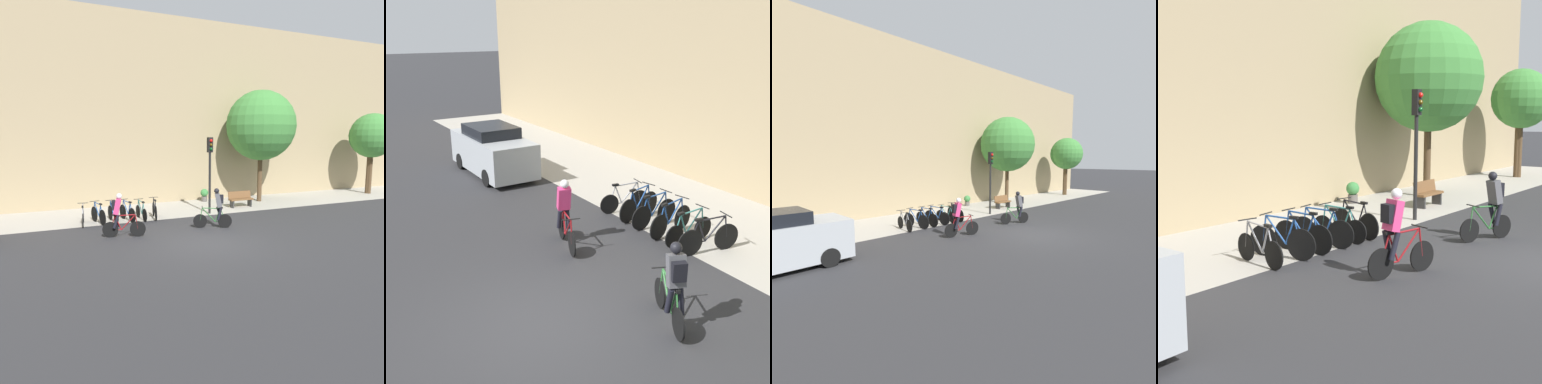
{
  "view_description": "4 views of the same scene",
  "coord_description": "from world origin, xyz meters",
  "views": [
    {
      "loc": [
        -6.04,
        -12.07,
        3.94
      ],
      "look_at": [
        0.49,
        2.55,
        1.56
      ],
      "focal_mm": 35.0,
      "sensor_mm": 36.0,
      "label": 1
    },
    {
      "loc": [
        6.97,
        -3.65,
        5.35
      ],
      "look_at": [
        -2.41,
        2.36,
        1.51
      ],
      "focal_mm": 45.0,
      "sensor_mm": 36.0,
      "label": 2
    },
    {
      "loc": [
        -11.81,
        -7.28,
        3.42
      ],
      "look_at": [
        -0.35,
        4.32,
        1.66
      ],
      "focal_mm": 28.0,
      "sensor_mm": 36.0,
      "label": 3
    },
    {
      "loc": [
        -11.38,
        -3.22,
        3.11
      ],
      "look_at": [
        -1.86,
        4.02,
        1.42
      ],
      "focal_mm": 50.0,
      "sensor_mm": 36.0,
      "label": 4
    }
  ],
  "objects": [
    {
      "name": "traffic_light_pole",
      "position": [
        2.52,
        4.86,
        2.69
      ],
      "size": [
        0.26,
        0.3,
        3.9
      ],
      "color": "black",
      "rests_on": "ground"
    },
    {
      "name": "cyclist_grey",
      "position": [
        1.42,
        1.98,
        0.95
      ],
      "size": [
        1.55,
        0.76,
        1.74
      ],
      "color": "black",
      "rests_on": "ground"
    },
    {
      "name": "parked_bike_0",
      "position": [
        -3.81,
        4.93,
        0.38
      ],
      "size": [
        0.46,
        1.62,
        0.94
      ],
      "color": "black",
      "rests_on": "ground"
    },
    {
      "name": "street_tree_2",
      "position": [
        15.78,
        6.49,
        3.99
      ],
      "size": [
        3.01,
        3.01,
        5.52
      ],
      "color": "#4C3823",
      "rests_on": "ground"
    },
    {
      "name": "parked_bike_2",
      "position": [
        -2.46,
        4.93,
        0.41
      ],
      "size": [
        0.46,
        1.68,
        0.98
      ],
      "color": "black",
      "rests_on": "ground"
    },
    {
      "name": "parked_bike_5",
      "position": [
        -0.44,
        4.93,
        0.41
      ],
      "size": [
        0.52,
        1.72,
        0.98
      ],
      "color": "black",
      "rests_on": "ground"
    },
    {
      "name": "street_tree_1",
      "position": [
        15.73,
        6.59,
        3.97
      ],
      "size": [
        2.83,
        2.83,
        5.41
      ],
      "color": "#4C3823",
      "rests_on": "ground"
    },
    {
      "name": "parked_bike_1",
      "position": [
        -3.13,
        4.93,
        0.41
      ],
      "size": [
        0.5,
        1.67,
        0.99
      ],
      "color": "black",
      "rests_on": "ground"
    },
    {
      "name": "cyclist_pink",
      "position": [
        -2.8,
        2.2,
        0.95
      ],
      "size": [
        1.63,
        0.63,
        1.75
      ],
      "color": "black",
      "rests_on": "ground"
    },
    {
      "name": "parked_bike_4",
      "position": [
        -1.11,
        4.93,
        0.38
      ],
      "size": [
        0.46,
        1.65,
        0.94
      ],
      "color": "black",
      "rests_on": "ground"
    },
    {
      "name": "street_tree_0",
      "position": [
        6.98,
        6.97,
        4.59
      ],
      "size": [
        4.17,
        4.17,
        6.68
      ],
      "color": "#4C3823",
      "rests_on": "ground"
    },
    {
      "name": "bench",
      "position": [
        4.93,
        5.78,
        0.46
      ],
      "size": [
        1.44,
        0.44,
        0.89
      ],
      "color": "brown",
      "rests_on": "ground"
    },
    {
      "name": "building_facade",
      "position": [
        0.0,
        9.3,
        5.41
      ],
      "size": [
        44.0,
        0.6,
        10.81
      ],
      "primitive_type": "cube",
      "color": "#9E8966",
      "rests_on": "ground"
    },
    {
      "name": "potted_plant",
      "position": [
        3.86,
        8.25,
        0.44
      ],
      "size": [
        0.48,
        0.48,
        0.78
      ],
      "color": "#56514C",
      "rests_on": "ground"
    },
    {
      "name": "kerb_strip",
      "position": [
        0.0,
        6.75,
        0.0
      ],
      "size": [
        44.0,
        4.5,
        0.01
      ],
      "primitive_type": "cube",
      "color": "#A39E93",
      "rests_on": "ground"
    },
    {
      "name": "parked_bike_3",
      "position": [
        -1.78,
        4.93,
        0.41
      ],
      "size": [
        0.47,
        1.72,
        0.98
      ],
      "color": "black",
      "rests_on": "ground"
    }
  ]
}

